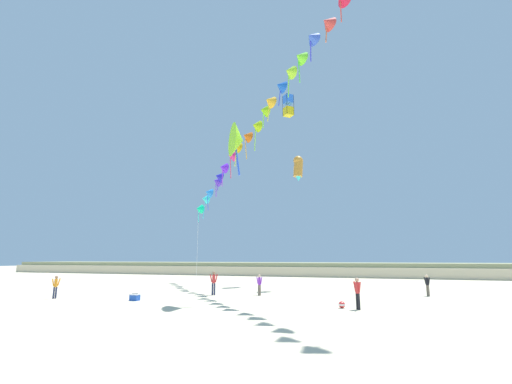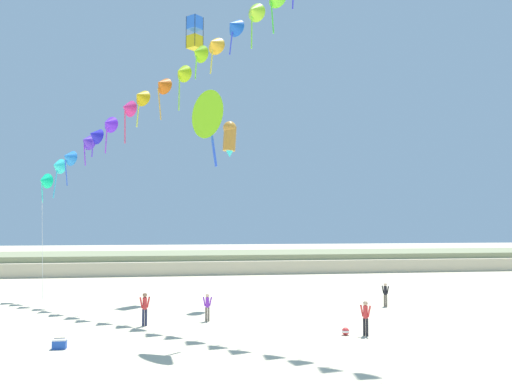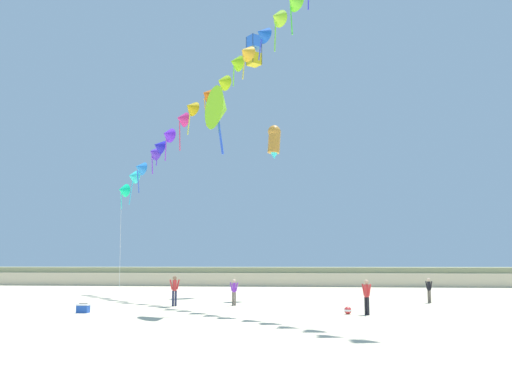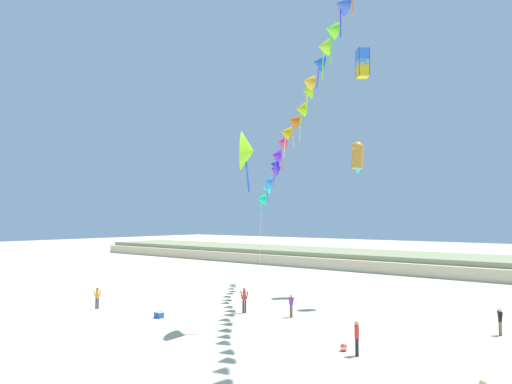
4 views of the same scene
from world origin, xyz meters
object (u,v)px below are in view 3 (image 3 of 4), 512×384
Objects in this scene: large_kite_mid_trail at (220,109)px; beach_ball at (348,310)px; person_near_right at (234,290)px; beach_cooler at (83,308)px; person_mid_center at (429,289)px; large_kite_high_solo at (254,51)px; person_far_center at (367,294)px; person_far_left at (175,289)px; large_kite_low_lead at (274,141)px.

large_kite_mid_trail is 12.12m from beach_ball.
person_near_right reaches higher than beach_cooler.
large_kite_high_solo is at bearing 144.85° from person_mid_center.
person_far_center is 26.67m from large_kite_high_solo.
person_far_left is at bearing -103.61° from large_kite_high_solo.
large_kite_high_solo is at bearing 90.68° from large_kite_mid_trail.
beach_ball is at bearing -21.90° from person_far_left.
beach_ball is at bearing -2.46° from large_kite_mid_trail.
large_kite_mid_trail is (3.25, -3.59, 9.49)m from person_far_left.
person_far_left reaches higher than person_far_center.
person_far_left is at bearing 158.10° from beach_ball.
person_far_left reaches higher than person_mid_center.
person_near_right is 4.19× the size of beach_ball.
large_kite_low_lead is (1.88, 6.13, 10.25)m from person_near_right.
large_kite_low_lead is 4.23× the size of beach_cooler.
person_far_left is 23.22m from large_kite_high_solo.
large_kite_low_lead is (5.20, 6.96, 10.14)m from person_far_left.
person_mid_center is 0.60× the size of large_kite_high_solo.
person_mid_center is 20.41m from beach_cooler.
person_far_left is 13.35m from large_kite_low_lead.
large_kite_mid_trail is 6.29× the size of beach_cooler.
person_mid_center is (11.68, 3.40, 0.00)m from person_near_right.
person_far_left is 5.80m from beach_cooler.
large_kite_low_lead is 18.10m from beach_cooler.
person_near_right is 12.10m from large_kite_low_lead.
person_far_center reaches higher than beach_ball.
beach_cooler is 13.00m from beach_ball.
large_kite_mid_trail is at bearing -100.49° from large_kite_low_lead.
person_near_right is 12.16m from person_mid_center.
person_mid_center is at bearing 56.35° from beach_ball.
person_far_center reaches higher than beach_cooler.
person_near_right is 8.77m from person_far_center.
person_far_left is (-3.33, -0.82, 0.12)m from person_near_right.
person_near_right is 3.43m from person_far_left.
large_kite_mid_trail is at bearing -47.88° from person_far_left.
beach_ball is at bearing -67.80° from large_kite_low_lead.
large_kite_mid_trail is at bearing 177.54° from beach_ball.
beach_ball is at bearing -123.65° from person_mid_center.
large_kite_mid_trail is 12.26m from beach_cooler.
beach_cooler is (-13.86, -0.45, -0.75)m from person_far_center.
person_mid_center is 4.21× the size of beach_ball.
person_far_left is 0.47× the size of large_kite_mid_trail.
beach_cooler is at bearing -125.70° from person_far_left.
person_mid_center is 15.58m from person_far_left.
person_far_center reaches higher than person_mid_center.
beach_cooler reaches higher than beach_ball.
person_near_right is at bearing -163.78° from person_mid_center.
person_far_left is 0.70× the size of large_kite_low_lead.
person_near_right is 0.99× the size of person_mid_center.
large_kite_high_solo is (-2.15, 5.67, 9.11)m from large_kite_low_lead.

